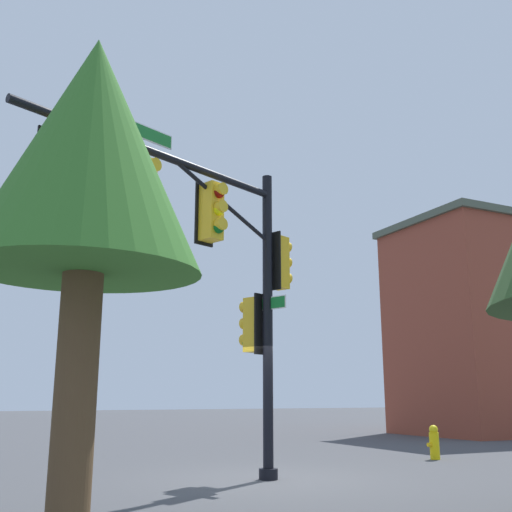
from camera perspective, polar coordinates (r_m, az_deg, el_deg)
ground_plane at (r=12.11m, az=1.18°, el=-20.41°), size 120.00×120.00×0.00m
signal_pole_assembly at (r=11.21m, az=-4.30°, el=0.61°), size 5.90×2.93×6.08m
fire_hydrant at (r=16.37m, az=16.51°, el=-16.55°), size 0.33×0.24×0.83m
tree_near at (r=7.15m, az=-15.34°, el=8.97°), size 2.56×2.56×5.67m
brick_building at (r=27.65m, az=20.67°, el=-6.24°), size 6.91×5.65×8.87m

